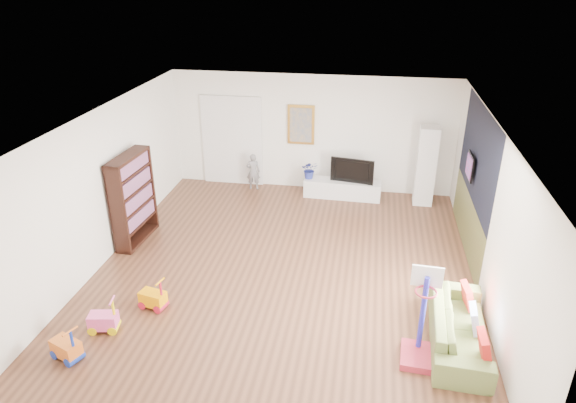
% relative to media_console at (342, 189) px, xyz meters
% --- Properties ---
extents(floor, '(6.50, 7.50, 0.00)m').
position_rel_media_console_xyz_m(floor, '(-0.78, -3.29, -0.20)').
color(floor, brown).
rests_on(floor, ground).
extents(ceiling, '(6.50, 7.50, 0.00)m').
position_rel_media_console_xyz_m(ceiling, '(-0.78, -3.29, 2.50)').
color(ceiling, white).
rests_on(ceiling, ground).
extents(wall_back, '(6.50, 0.00, 2.70)m').
position_rel_media_console_xyz_m(wall_back, '(-0.78, 0.46, 1.15)').
color(wall_back, white).
rests_on(wall_back, ground).
extents(wall_front, '(6.50, 0.00, 2.70)m').
position_rel_media_console_xyz_m(wall_front, '(-0.78, -7.04, 1.15)').
color(wall_front, white).
rests_on(wall_front, ground).
extents(wall_left, '(0.00, 7.50, 2.70)m').
position_rel_media_console_xyz_m(wall_left, '(-4.03, -3.29, 1.15)').
color(wall_left, white).
rests_on(wall_left, ground).
extents(wall_right, '(0.00, 7.50, 2.70)m').
position_rel_media_console_xyz_m(wall_right, '(2.47, -3.29, 1.15)').
color(wall_right, silver).
rests_on(wall_right, ground).
extents(navy_accent, '(0.01, 3.20, 1.70)m').
position_rel_media_console_xyz_m(navy_accent, '(2.45, -1.89, 1.65)').
color(navy_accent, black).
rests_on(navy_accent, wall_right).
extents(olive_wainscot, '(0.01, 3.20, 1.00)m').
position_rel_media_console_xyz_m(olive_wainscot, '(2.45, -1.89, 0.30)').
color(olive_wainscot, brown).
rests_on(olive_wainscot, wall_right).
extents(doorway, '(1.45, 0.06, 2.10)m').
position_rel_media_console_xyz_m(doorway, '(-2.68, 0.42, 0.85)').
color(doorway, white).
rests_on(doorway, ground).
extents(painting_back, '(0.62, 0.06, 0.92)m').
position_rel_media_console_xyz_m(painting_back, '(-1.03, 0.42, 1.35)').
color(painting_back, gold).
rests_on(painting_back, wall_back).
extents(artwork_right, '(0.04, 0.56, 0.46)m').
position_rel_media_console_xyz_m(artwork_right, '(2.39, -1.69, 1.35)').
color(artwork_right, '#7F3F8C').
rests_on(artwork_right, wall_right).
extents(media_console, '(1.76, 0.49, 0.41)m').
position_rel_media_console_xyz_m(media_console, '(0.00, 0.00, 0.00)').
color(media_console, silver).
rests_on(media_console, ground).
extents(tall_cabinet, '(0.42, 0.42, 1.77)m').
position_rel_media_console_xyz_m(tall_cabinet, '(1.80, -0.02, 0.68)').
color(tall_cabinet, white).
rests_on(tall_cabinet, ground).
extents(bookshelf, '(0.38, 1.21, 1.74)m').
position_rel_media_console_xyz_m(bookshelf, '(-3.80, -2.66, 0.67)').
color(bookshelf, black).
rests_on(bookshelf, ground).
extents(sofa, '(0.87, 1.98, 0.57)m').
position_rel_media_console_xyz_m(sofa, '(1.97, -4.77, 0.08)').
color(sofa, olive).
rests_on(sofa, ground).
extents(basketball_hoop, '(0.51, 0.60, 1.37)m').
position_rel_media_console_xyz_m(basketball_hoop, '(1.39, -5.21, 0.48)').
color(basketball_hoop, '#AC283B').
rests_on(basketball_hoop, ground).
extents(ride_on_yellow, '(0.44, 0.32, 0.53)m').
position_rel_media_console_xyz_m(ride_on_yellow, '(-2.62, -4.69, 0.06)').
color(ride_on_yellow, '#FBA000').
rests_on(ride_on_yellow, ground).
extents(ride_on_orange, '(0.47, 0.39, 0.55)m').
position_rel_media_console_xyz_m(ride_on_orange, '(-3.32, -5.97, 0.07)').
color(ride_on_orange, orange).
rests_on(ride_on_orange, ground).
extents(ride_on_pink, '(0.44, 0.32, 0.54)m').
position_rel_media_console_xyz_m(ride_on_pink, '(-3.11, -5.34, 0.07)').
color(ride_on_pink, '#FF5AAB').
rests_on(ride_on_pink, ground).
extents(child, '(0.34, 0.25, 0.88)m').
position_rel_media_console_xyz_m(child, '(-2.12, 0.13, 0.24)').
color(child, gray).
rests_on(child, ground).
extents(tv, '(0.99, 0.30, 0.57)m').
position_rel_media_console_xyz_m(tv, '(0.22, 0.02, 0.49)').
color(tv, black).
rests_on(tv, media_console).
extents(vase_plant, '(0.42, 0.37, 0.42)m').
position_rel_media_console_xyz_m(vase_plant, '(-0.77, 0.02, 0.41)').
color(vase_plant, navy).
rests_on(vase_plant, media_console).
extents(pillow_left, '(0.11, 0.38, 0.38)m').
position_rel_media_console_xyz_m(pillow_left, '(2.18, -5.36, 0.24)').
color(pillow_left, red).
rests_on(pillow_left, sofa).
extents(pillow_center, '(0.12, 0.36, 0.36)m').
position_rel_media_console_xyz_m(pillow_center, '(2.15, -4.78, 0.24)').
color(pillow_center, white).
rests_on(pillow_center, sofa).
extents(pillow_right, '(0.13, 0.36, 0.35)m').
position_rel_media_console_xyz_m(pillow_right, '(2.13, -4.23, 0.24)').
color(pillow_right, red).
rests_on(pillow_right, sofa).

